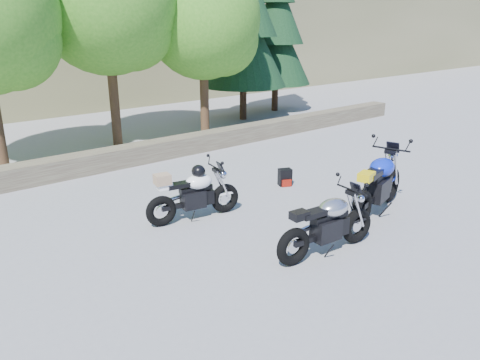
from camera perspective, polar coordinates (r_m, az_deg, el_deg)
name	(u,v)px	position (r m, az deg, el deg)	size (l,w,h in m)	color
ground	(267,238)	(8.17, 3.36, -7.04)	(90.00, 90.00, 0.00)	gray
stone_wall	(124,156)	(12.43, -13.94, 2.84)	(22.00, 0.55, 0.50)	brown
tree_decid_mid	(110,2)	(14.22, -15.52, 20.14)	(4.08, 4.08, 6.24)	#382314
tree_decid_right	(207,23)	(15.09, -4.09, 18.57)	(3.54, 3.54, 5.41)	#382314
conifer_near	(243,17)	(17.61, 0.41, 19.24)	(3.17, 3.17, 7.06)	#382314
conifer_far	(276,28)	(19.52, 4.47, 17.95)	(2.82, 2.82, 6.27)	#382314
silver_bike	(328,225)	(7.58, 10.65, -5.44)	(2.00, 0.63, 1.00)	black
white_bike	(193,193)	(8.75, -5.71, -1.63)	(1.89, 0.61, 1.05)	black
blue_bike	(378,185)	(9.32, 16.49, -0.62)	(2.32, 0.94, 1.19)	black
backpack	(285,177)	(10.66, 5.51, 0.31)	(0.34, 0.32, 0.39)	black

